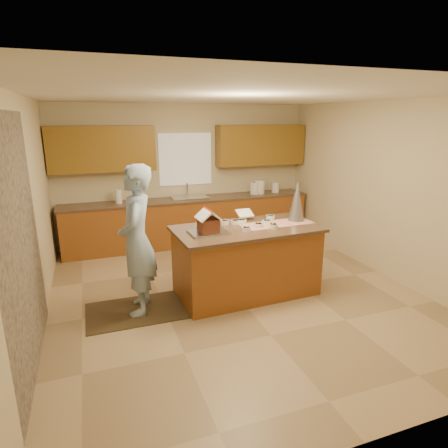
# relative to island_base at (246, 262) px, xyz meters

# --- Properties ---
(floor) EXTENTS (5.50, 5.50, 0.00)m
(floor) POSITION_rel_island_base_xyz_m (-0.16, -0.01, -0.47)
(floor) COLOR tan
(floor) RESTS_ON ground
(ceiling) EXTENTS (5.50, 5.50, 0.00)m
(ceiling) POSITION_rel_island_base_xyz_m (-0.16, -0.01, 2.23)
(ceiling) COLOR silver
(ceiling) RESTS_ON floor
(wall_back) EXTENTS (5.50, 5.50, 0.00)m
(wall_back) POSITION_rel_island_base_xyz_m (-0.16, 2.74, 0.88)
(wall_back) COLOR beige
(wall_back) RESTS_ON floor
(wall_front) EXTENTS (5.50, 5.50, 0.00)m
(wall_front) POSITION_rel_island_base_xyz_m (-0.16, -2.76, 0.88)
(wall_front) COLOR beige
(wall_front) RESTS_ON floor
(wall_left) EXTENTS (5.50, 5.50, 0.00)m
(wall_left) POSITION_rel_island_base_xyz_m (-2.66, -0.01, 0.88)
(wall_left) COLOR beige
(wall_left) RESTS_ON floor
(wall_right) EXTENTS (5.50, 5.50, 0.00)m
(wall_right) POSITION_rel_island_base_xyz_m (2.34, -0.01, 0.88)
(wall_right) COLOR beige
(wall_right) RESTS_ON floor
(stone_accent) EXTENTS (0.00, 2.50, 2.50)m
(stone_accent) POSITION_rel_island_base_xyz_m (-2.64, -0.81, 0.78)
(stone_accent) COLOR gray
(stone_accent) RESTS_ON wall_left
(window_curtain) EXTENTS (1.05, 0.03, 1.00)m
(window_curtain) POSITION_rel_island_base_xyz_m (-0.16, 2.71, 1.18)
(window_curtain) COLOR white
(window_curtain) RESTS_ON wall_back
(back_counter_base) EXTENTS (4.80, 0.60, 0.88)m
(back_counter_base) POSITION_rel_island_base_xyz_m (-0.16, 2.44, -0.03)
(back_counter_base) COLOR brown
(back_counter_base) RESTS_ON floor
(back_counter_top) EXTENTS (4.85, 0.63, 0.04)m
(back_counter_top) POSITION_rel_island_base_xyz_m (-0.16, 2.44, 0.43)
(back_counter_top) COLOR brown
(back_counter_top) RESTS_ON back_counter_base
(upper_cabinet_left) EXTENTS (1.85, 0.35, 0.80)m
(upper_cabinet_left) POSITION_rel_island_base_xyz_m (-1.71, 2.56, 1.43)
(upper_cabinet_left) COLOR olive
(upper_cabinet_left) RESTS_ON wall_back
(upper_cabinet_right) EXTENTS (1.85, 0.35, 0.80)m
(upper_cabinet_right) POSITION_rel_island_base_xyz_m (1.39, 2.56, 1.43)
(upper_cabinet_right) COLOR olive
(upper_cabinet_right) RESTS_ON wall_back
(sink) EXTENTS (0.70, 0.45, 0.12)m
(sink) POSITION_rel_island_base_xyz_m (-0.16, 2.44, 0.42)
(sink) COLOR silver
(sink) RESTS_ON back_counter_top
(faucet) EXTENTS (0.03, 0.03, 0.28)m
(faucet) POSITION_rel_island_base_xyz_m (-0.16, 2.62, 0.59)
(faucet) COLOR silver
(faucet) RESTS_ON back_counter_top
(island_base) EXTENTS (1.95, 1.04, 0.93)m
(island_base) POSITION_rel_island_base_xyz_m (0.00, 0.00, 0.00)
(island_base) COLOR brown
(island_base) RESTS_ON floor
(island_top) EXTENTS (2.04, 1.13, 0.04)m
(island_top) POSITION_rel_island_base_xyz_m (0.00, 0.00, 0.49)
(island_top) COLOR brown
(island_top) RESTS_ON island_base
(table_runner) EXTENTS (1.08, 0.43, 0.01)m
(table_runner) POSITION_rel_island_base_xyz_m (0.48, 0.02, 0.51)
(table_runner) COLOR #B2220C
(table_runner) RESTS_ON island_top
(baking_tray) EXTENTS (0.50, 0.38, 0.03)m
(baking_tray) POSITION_rel_island_base_xyz_m (-0.58, -0.08, 0.52)
(baking_tray) COLOR silver
(baking_tray) RESTS_ON island_top
(cookbook) EXTENTS (0.24, 0.19, 0.10)m
(cookbook) POSITION_rel_island_base_xyz_m (0.14, 0.41, 0.60)
(cookbook) COLOR white
(cookbook) RESTS_ON island_top
(tinsel_tree) EXTENTS (0.24, 0.24, 0.58)m
(tinsel_tree) POSITION_rel_island_base_xyz_m (0.82, 0.09, 0.80)
(tinsel_tree) COLOR silver
(tinsel_tree) RESTS_ON island_top
(rug) EXTENTS (1.29, 0.84, 0.01)m
(rug) POSITION_rel_island_base_xyz_m (-1.54, -0.03, -0.46)
(rug) COLOR black
(rug) RESTS_ON floor
(boy) EXTENTS (0.59, 0.77, 1.90)m
(boy) POSITION_rel_island_base_xyz_m (-1.49, -0.03, 0.49)
(boy) COLOR #95B2D4
(boy) RESTS_ON rug
(canister_a) EXTENTS (0.17, 0.17, 0.24)m
(canister_a) POSITION_rel_island_base_xyz_m (1.21, 2.44, 0.57)
(canister_a) COLOR white
(canister_a) RESTS_ON back_counter_top
(canister_b) EXTENTS (0.19, 0.19, 0.28)m
(canister_b) POSITION_rel_island_base_xyz_m (1.34, 2.44, 0.59)
(canister_b) COLOR white
(canister_b) RESTS_ON back_counter_top
(canister_c) EXTENTS (0.15, 0.15, 0.22)m
(canister_c) POSITION_rel_island_base_xyz_m (1.70, 2.44, 0.56)
(canister_c) COLOR white
(canister_c) RESTS_ON back_counter_top
(paper_towel) EXTENTS (0.12, 0.12, 0.26)m
(paper_towel) POSITION_rel_island_base_xyz_m (-1.51, 2.44, 0.58)
(paper_towel) COLOR white
(paper_towel) RESTS_ON back_counter_top
(gingerbread_house) EXTENTS (0.30, 0.31, 0.30)m
(gingerbread_house) POSITION_rel_island_base_xyz_m (-0.58, -0.08, 0.65)
(gingerbread_house) COLOR #5B2B18
(gingerbread_house) RESTS_ON baking_tray
(candy_bowls) EXTENTS (0.87, 0.59, 0.06)m
(candy_bowls) POSITION_rel_island_base_xyz_m (0.12, 0.09, 0.54)
(candy_bowls) COLOR pink
(candy_bowls) RESTS_ON island_top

